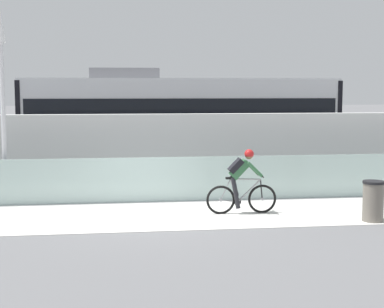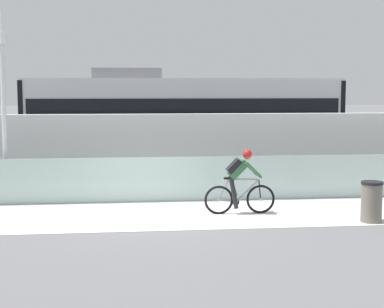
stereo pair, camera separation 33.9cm
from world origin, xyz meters
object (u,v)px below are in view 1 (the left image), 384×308
object	(u,v)px
cyclist_on_bike	(241,182)
lamp_post_antenna	(2,81)
trash_bin	(373,201)
tram	(180,122)

from	to	relation	value
cyclist_on_bike	lamp_post_antenna	world-z (taller)	lamp_post_antenna
cyclist_on_bike	trash_bin	world-z (taller)	cyclist_on_bike
tram	trash_bin	xyz separation A→B (m)	(3.63, -8.10, -1.41)
lamp_post_antenna	trash_bin	bearing A→B (deg)	-20.91
tram	trash_bin	distance (m)	8.99
tram	lamp_post_antenna	size ratio (longest dim) A/B	2.13
lamp_post_antenna	trash_bin	size ratio (longest dim) A/B	5.42
trash_bin	cyclist_on_bike	bearing A→B (deg)	156.46
tram	cyclist_on_bike	distance (m)	6.98
cyclist_on_bike	tram	bearing A→B (deg)	96.36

